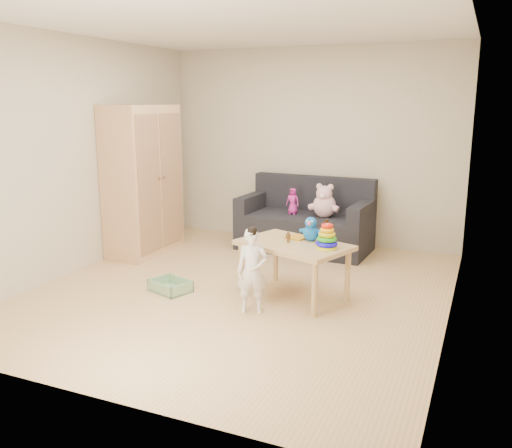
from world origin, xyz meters
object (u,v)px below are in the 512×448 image
at_px(play_table, 293,270).
at_px(sofa, 304,232).
at_px(wardrobe, 143,181).
at_px(toddler, 252,272).

bearing_deg(play_table, sofa, 104.83).
height_order(wardrobe, sofa, wardrobe).
relative_size(sofa, toddler, 2.18).
bearing_deg(toddler, play_table, 43.71).
bearing_deg(play_table, toddler, -112.31).
distance_m(sofa, toddler, 2.25).
relative_size(wardrobe, play_table, 1.77).
bearing_deg(play_table, wardrobe, 161.03).
bearing_deg(wardrobe, play_table, -18.97).
distance_m(wardrobe, toddler, 2.50).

